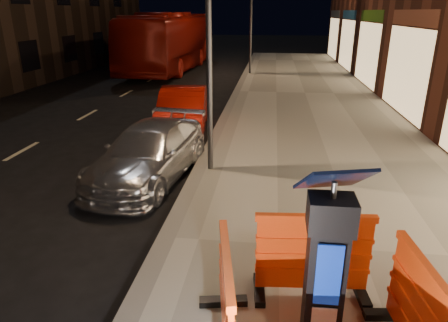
# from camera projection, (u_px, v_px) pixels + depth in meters

# --- Properties ---
(ground_plane) EXTENTS (120.00, 120.00, 0.00)m
(ground_plane) POSITION_uv_depth(u_px,v_px,m) (167.00, 245.00, 6.37)
(ground_plane) COLOR black
(ground_plane) RESTS_ON ground
(sidewalk) EXTENTS (6.00, 60.00, 0.15)m
(sidewalk) POSITION_uv_depth(u_px,v_px,m) (361.00, 254.00, 6.00)
(sidewalk) COLOR #9A978C
(sidewalk) RESTS_ON ground
(kerb) EXTENTS (0.30, 60.00, 0.15)m
(kerb) POSITION_uv_depth(u_px,v_px,m) (167.00, 241.00, 6.34)
(kerb) COLOR slate
(kerb) RESTS_ON ground
(parking_kiosk) EXTENTS (0.72, 0.72, 2.01)m
(parking_kiosk) POSITION_uv_depth(u_px,v_px,m) (325.00, 273.00, 3.81)
(parking_kiosk) COLOR black
(parking_kiosk) RESTS_ON sidewalk
(barrier_back) EXTENTS (1.49, 0.71, 1.12)m
(barrier_back) POSITION_uv_depth(u_px,v_px,m) (313.00, 256.00, 4.85)
(barrier_back) COLOR #F74611
(barrier_back) RESTS_ON sidewalk
(barrier_kerbside) EXTENTS (0.83, 1.52, 1.12)m
(barrier_kerbside) POSITION_uv_depth(u_px,v_px,m) (226.00, 302.00, 4.07)
(barrier_kerbside) COLOR #F74611
(barrier_kerbside) RESTS_ON sidewalk
(barrier_bldgside) EXTENTS (0.74, 1.49, 1.12)m
(barrier_bldgside) POSITION_uv_depth(u_px,v_px,m) (421.00, 319.00, 3.86)
(barrier_bldgside) COLOR #F74611
(barrier_bldgside) RESTS_ON sidewalk
(car_silver) EXTENTS (2.18, 4.23, 1.17)m
(car_silver) POSITION_uv_depth(u_px,v_px,m) (151.00, 177.00, 8.96)
(car_silver) COLOR silver
(car_silver) RESTS_ON ground
(car_red) EXTENTS (1.86, 4.09, 1.30)m
(car_red) POSITION_uv_depth(u_px,v_px,m) (184.00, 130.00, 12.49)
(car_red) COLOR #961007
(car_red) RESTS_ON ground
(bus_doubledecker) EXTENTS (3.25, 12.44, 3.44)m
(bus_doubledecker) POSITION_uv_depth(u_px,v_px,m) (172.00, 70.00, 25.41)
(bus_doubledecker) COLOR maroon
(bus_doubledecker) RESTS_ON ground
(street_lamp_mid) EXTENTS (0.12, 0.12, 6.00)m
(street_lamp_mid) POSITION_uv_depth(u_px,v_px,m) (209.00, 30.00, 8.01)
(street_lamp_mid) COLOR #3F3F44
(street_lamp_mid) RESTS_ON sidewalk
(street_lamp_far) EXTENTS (0.12, 0.12, 6.00)m
(street_lamp_far) POSITION_uv_depth(u_px,v_px,m) (251.00, 18.00, 21.95)
(street_lamp_far) COLOR #3F3F44
(street_lamp_far) RESTS_ON sidewalk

